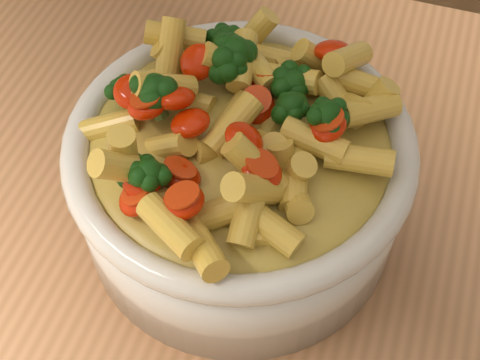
% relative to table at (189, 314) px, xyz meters
% --- Properties ---
extents(table, '(1.20, 0.80, 0.90)m').
position_rel_table_xyz_m(table, '(0.00, 0.00, 0.00)').
color(table, '#A87148').
rests_on(table, ground).
extents(serving_bowl, '(0.27, 0.27, 0.12)m').
position_rel_table_xyz_m(serving_bowl, '(0.03, 0.05, 0.16)').
color(serving_bowl, silver).
rests_on(serving_bowl, table).
extents(pasta_salad, '(0.21, 0.21, 0.05)m').
position_rel_table_xyz_m(pasta_salad, '(0.03, 0.05, 0.23)').
color(pasta_salad, gold).
rests_on(pasta_salad, serving_bowl).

